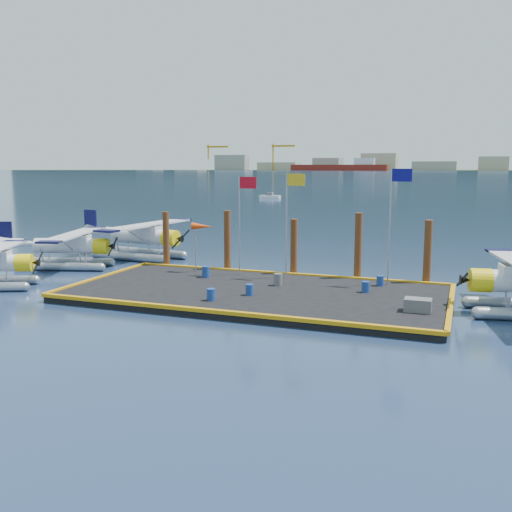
% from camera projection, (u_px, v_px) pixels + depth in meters
% --- Properties ---
extents(ground, '(4000.00, 4000.00, 0.00)m').
position_uv_depth(ground, '(256.00, 297.00, 30.95)').
color(ground, navy).
rests_on(ground, ground).
extents(dock, '(20.00, 10.00, 0.40)m').
position_uv_depth(dock, '(256.00, 293.00, 30.91)').
color(dock, black).
rests_on(dock, ground).
extents(dock_bumpers, '(20.25, 10.25, 0.18)m').
position_uv_depth(dock_bumpers, '(256.00, 288.00, 30.87)').
color(dock_bumpers, '#C1830B').
rests_on(dock_bumpers, dock).
extents(seaplane_b, '(8.44, 9.07, 3.23)m').
position_uv_depth(seaplane_b, '(70.00, 248.00, 39.51)').
color(seaplane_b, '#9398A0').
rests_on(seaplane_b, ground).
extents(seaplane_c, '(9.23, 10.18, 3.60)m').
position_uv_depth(seaplane_c, '(143.00, 239.00, 43.34)').
color(seaplane_c, '#9398A0').
rests_on(seaplane_c, ground).
extents(drum_0, '(0.48, 0.48, 0.68)m').
position_uv_depth(drum_0, '(206.00, 272.00, 34.32)').
color(drum_0, navy).
rests_on(drum_0, dock).
extents(drum_1, '(0.41, 0.41, 0.57)m').
position_uv_depth(drum_1, '(250.00, 290.00, 29.58)').
color(drum_1, navy).
rests_on(drum_1, dock).
extents(drum_2, '(0.42, 0.42, 0.58)m').
position_uv_depth(drum_2, '(366.00, 287.00, 30.24)').
color(drum_2, navy).
rests_on(drum_2, dock).
extents(drum_3, '(0.43, 0.43, 0.60)m').
position_uv_depth(drum_3, '(211.00, 295.00, 28.41)').
color(drum_3, navy).
rests_on(drum_3, dock).
extents(drum_4, '(0.41, 0.41, 0.58)m').
position_uv_depth(drum_4, '(380.00, 281.00, 31.89)').
color(drum_4, navy).
rests_on(drum_4, dock).
extents(drum_5, '(0.48, 0.48, 0.68)m').
position_uv_depth(drum_5, '(278.00, 279.00, 31.99)').
color(drum_5, '#535458').
rests_on(drum_5, dock).
extents(crate, '(1.21, 0.81, 0.61)m').
position_uv_depth(crate, '(418.00, 305.00, 26.25)').
color(crate, '#535458').
rests_on(crate, dock).
extents(flagpole_red, '(1.14, 0.08, 6.00)m').
position_uv_depth(flagpole_red, '(243.00, 210.00, 34.56)').
color(flagpole_red, '#93929A').
rests_on(flagpole_red, dock).
extents(flagpole_yellow, '(1.14, 0.08, 6.20)m').
position_uv_depth(flagpole_yellow, '(290.00, 209.00, 33.52)').
color(flagpole_yellow, '#93929A').
rests_on(flagpole_yellow, dock).
extents(flagpole_blue, '(1.14, 0.08, 6.50)m').
position_uv_depth(flagpole_blue, '(394.00, 209.00, 31.44)').
color(flagpole_blue, '#93929A').
rests_on(flagpole_blue, dock).
extents(windsock, '(1.40, 0.44, 3.12)m').
position_uv_depth(windsock, '(202.00, 228.00, 35.68)').
color(windsock, '#93929A').
rests_on(windsock, dock).
extents(piling_0, '(0.44, 0.44, 4.00)m').
position_uv_depth(piling_0, '(166.00, 241.00, 38.54)').
color(piling_0, '#4C2A15').
rests_on(piling_0, ground).
extents(piling_1, '(0.44, 0.44, 4.20)m').
position_uv_depth(piling_1, '(227.00, 243.00, 36.99)').
color(piling_1, '#4C2A15').
rests_on(piling_1, ground).
extents(piling_2, '(0.44, 0.44, 3.80)m').
position_uv_depth(piling_2, '(294.00, 249.00, 35.48)').
color(piling_2, '#4C2A15').
rests_on(piling_2, ground).
extents(piling_3, '(0.44, 0.44, 4.30)m').
position_uv_depth(piling_3, '(358.00, 249.00, 34.07)').
color(piling_3, '#4C2A15').
rests_on(piling_3, ground).
extents(piling_4, '(0.44, 0.44, 4.00)m').
position_uv_depth(piling_4, '(427.00, 255.00, 32.73)').
color(piling_4, '#4C2A15').
rests_on(piling_4, ground).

